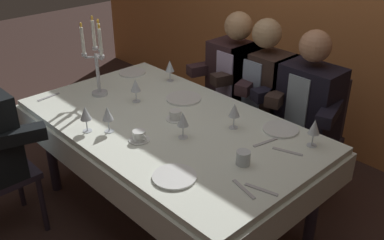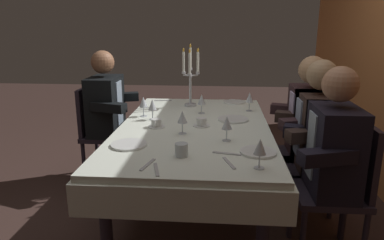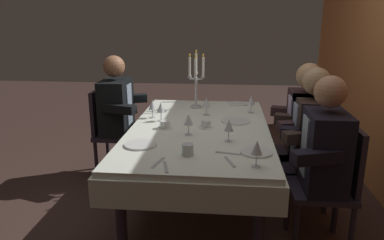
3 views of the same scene
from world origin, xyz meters
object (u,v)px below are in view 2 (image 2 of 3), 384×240
object	(u,v)px
seated_diner_1	(309,121)
candelabra	(190,79)
wine_glass_0	(260,148)
seated_diner_2	(318,131)
seated_diner_3	(334,149)
dinner_plate_0	(129,145)
wine_glass_1	(143,103)
wine_glass_6	(227,123)
water_tumbler_0	(181,150)
wine_glass_3	(250,98)
wine_glass_2	(152,105)
coffee_cup_0	(157,124)
dinner_plate_1	(258,152)
dinner_plate_3	(234,102)
coffee_cup_1	(201,123)
dining_table	(194,141)
dinner_plate_2	(233,119)
wine_glass_5	(202,100)
wine_glass_4	(182,118)
seated_diner_0	(105,105)

from	to	relation	value
seated_diner_1	candelabra	bearing A→B (deg)	-113.83
wine_glass_0	seated_diner_2	xyz separation A→B (m)	(-0.73, 0.49, -0.12)
seated_diner_3	dinner_plate_0	bearing A→B (deg)	-87.90
wine_glass_1	wine_glass_6	xyz separation A→B (m)	(0.57, 0.67, 0.00)
seated_diner_3	water_tumbler_0	bearing A→B (deg)	-77.76
candelabra	wine_glass_3	size ratio (longest dim) A/B	3.42
wine_glass_2	coffee_cup_0	world-z (taller)	wine_glass_2
wine_glass_3	dinner_plate_0	bearing A→B (deg)	-39.85
dinner_plate_1	wine_glass_3	xyz separation A→B (m)	(-1.04, 0.02, 0.11)
dinner_plate_3	coffee_cup_1	size ratio (longest dim) A/B	1.57
dinner_plate_3	wine_glass_6	world-z (taller)	wine_glass_6
wine_glass_1	candelabra	bearing A→B (deg)	139.32
wine_glass_6	coffee_cup_0	xyz separation A→B (m)	(-0.27, -0.51, -0.09)
dining_table	dinner_plate_2	bearing A→B (deg)	121.39
wine_glass_5	seated_diner_3	bearing A→B (deg)	46.53
wine_glass_4	dinner_plate_2	bearing A→B (deg)	137.23
dining_table	seated_diner_2	distance (m)	0.89
wine_glass_3	seated_diner_2	bearing A→B (deg)	39.61
wine_glass_6	seated_diner_0	xyz separation A→B (m)	(-0.97, -1.12, -0.12)
dinner_plate_0	wine_glass_6	distance (m)	0.63
dinner_plate_3	seated_diner_0	distance (m)	1.22
dinner_plate_2	seated_diner_3	bearing A→B (deg)	44.03
wine_glass_4	seated_diner_3	world-z (taller)	seated_diner_3
dinner_plate_2	coffee_cup_1	world-z (taller)	coffee_cup_1
coffee_cup_1	seated_diner_1	world-z (taller)	seated_diner_1
wine_glass_6	coffee_cup_1	distance (m)	0.38
dinner_plate_3	wine_glass_4	distance (m)	1.10
seated_diner_0	dinner_plate_3	bearing A→B (deg)	98.25
dinner_plate_2	wine_glass_1	xyz separation A→B (m)	(-0.06, -0.72, 0.11)
coffee_cup_1	dinner_plate_0	bearing A→B (deg)	-42.04
dining_table	wine_glass_0	size ratio (longest dim) A/B	11.83
wine_glass_2	water_tumbler_0	distance (m)	0.84
dinner_plate_0	wine_glass_5	world-z (taller)	wine_glass_5
seated_diner_2	dining_table	bearing A→B (deg)	-92.96
water_tumbler_0	coffee_cup_1	xyz separation A→B (m)	(-0.62, 0.08, -0.01)
wine_glass_3	coffee_cup_0	world-z (taller)	wine_glass_3
dinner_plate_0	dinner_plate_1	size ratio (longest dim) A/B	1.05
wine_glass_5	seated_diner_3	size ratio (longest dim) A/B	0.13
coffee_cup_0	wine_glass_6	bearing A→B (deg)	61.71
wine_glass_1	wine_glass_2	size ratio (longest dim) A/B	1.00
wine_glass_6	dinner_plate_2	bearing A→B (deg)	173.52
dinner_plate_3	seated_diner_1	distance (m)	0.82
wine_glass_1	wine_glass_6	distance (m)	0.88
wine_glass_6	water_tumbler_0	xyz separation A→B (m)	(0.30, -0.26, -0.08)
wine_glass_2	dinner_plate_3	bearing A→B (deg)	135.13
dining_table	wine_glass_1	bearing A→B (deg)	-119.08
wine_glass_0	wine_glass_2	xyz separation A→B (m)	(-0.92, -0.74, 0.00)
dinner_plate_1	wine_glass_0	size ratio (longest dim) A/B	1.31
seated_diner_0	seated_diner_2	distance (m)	1.90
wine_glass_4	coffee_cup_1	bearing A→B (deg)	149.11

